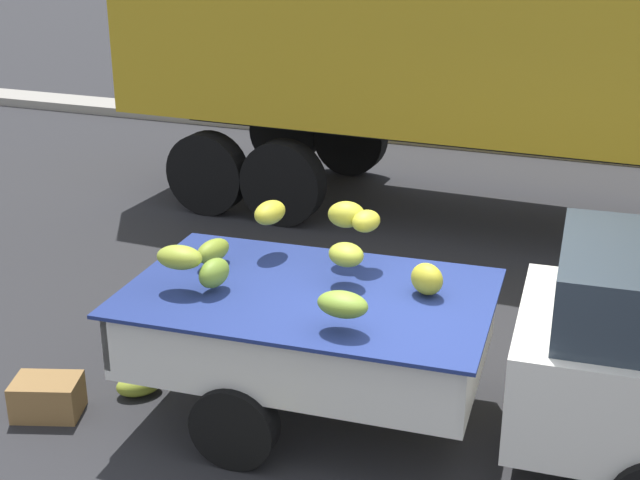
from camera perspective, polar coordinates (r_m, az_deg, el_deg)
ground at (r=6.78m, az=7.37°, el=-13.37°), size 220.00×220.00×0.00m
curb_strip at (r=14.88m, az=15.88°, el=5.72°), size 80.00×0.80×0.16m
pickup_truck at (r=6.44m, az=15.92°, el=-6.98°), size 4.96×2.03×1.70m
semi_trailer at (r=10.83m, az=18.00°, el=13.32°), size 12.06×2.89×3.95m
fallen_banana_bunch_near_tailgate at (r=7.50m, az=-11.71°, el=-9.22°), size 0.45×0.45×0.18m
produce_crate at (r=7.39m, az=-17.34°, el=-9.74°), size 0.61×0.51×0.31m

